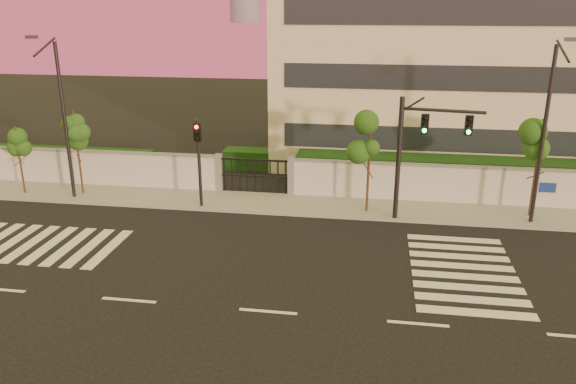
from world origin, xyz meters
name	(u,v)px	position (x,y,z in m)	size (l,w,h in m)	color
ground	(268,312)	(0.00, 0.00, 0.00)	(120.00, 120.00, 0.00)	black
sidewalk	(306,205)	(0.00, 10.50, 0.07)	(60.00, 3.00, 0.15)	gray
perimeter_wall	(312,178)	(0.10, 12.00, 1.07)	(60.00, 0.36, 2.20)	#B5B8BD
hedge_row	(335,169)	(1.17, 14.74, 0.82)	(41.00, 4.25, 1.80)	black
institutional_building	(466,65)	(9.00, 21.99, 6.16)	(24.40, 12.40, 12.25)	beige
road_markings	(247,261)	(-1.58, 3.76, 0.01)	(57.00, 7.62, 0.02)	silver
street_tree_b	(18,145)	(-15.34, 9.94, 2.82)	(1.31, 1.04, 3.83)	#382314
street_tree_c	(76,133)	(-12.25, 10.49, 3.45)	(1.31, 1.05, 4.69)	#382314
street_tree_d	(370,142)	(3.12, 9.97, 3.68)	(1.57, 1.25, 5.00)	#382314
street_tree_e	(540,146)	(10.99, 10.62, 3.60)	(1.63, 1.30, 4.88)	#382314
traffic_signal_main	(416,145)	(5.22, 9.22, 3.78)	(3.77, 0.73, 5.97)	black
traffic_signal_secondary	(199,153)	(-5.25, 9.42, 2.91)	(0.36, 0.34, 4.59)	black
streetlight_west	(62,114)	(-12.38, 9.57, 4.63)	(0.51, 2.06, 8.57)	black
streetlight_east	(546,128)	(10.81, 9.52, 4.69)	(0.52, 2.09, 8.68)	black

